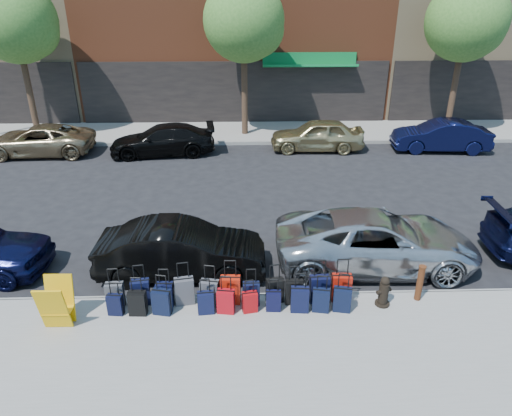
{
  "coord_description": "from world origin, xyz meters",
  "views": [
    {
      "loc": [
        0.35,
        -13.39,
        6.54
      ],
      "look_at": [
        0.72,
        -1.5,
        1.01
      ],
      "focal_mm": 32.0,
      "sensor_mm": 36.0,
      "label": 1
    }
  ],
  "objects_px": {
    "suitcase_front_5": "(231,290)",
    "car_far_1": "(163,140)",
    "car_near_1": "(182,250)",
    "tree_left": "(19,24)",
    "tree_center": "(247,23)",
    "fire_hydrant": "(384,292)",
    "car_far_3": "(441,136)",
    "car_far_0": "(39,140)",
    "tree_right": "(469,23)",
    "car_near_2": "(376,240)",
    "car_far_2": "(317,135)",
    "display_rack": "(57,304)",
    "bollard": "(420,282)"
  },
  "relations": [
    {
      "from": "display_rack",
      "to": "car_near_2",
      "type": "distance_m",
      "value": 7.81
    },
    {
      "from": "tree_right",
      "to": "car_near_1",
      "type": "height_order",
      "value": "tree_right"
    },
    {
      "from": "fire_hydrant",
      "to": "car_far_2",
      "type": "distance_m",
      "value": 12.02
    },
    {
      "from": "car_near_2",
      "to": "car_far_1",
      "type": "height_order",
      "value": "car_near_2"
    },
    {
      "from": "bollard",
      "to": "car_near_1",
      "type": "relative_size",
      "value": 0.21
    },
    {
      "from": "tree_center",
      "to": "car_near_2",
      "type": "relative_size",
      "value": 1.38
    },
    {
      "from": "tree_right",
      "to": "car_far_2",
      "type": "distance_m",
      "value": 9.04
    },
    {
      "from": "car_far_2",
      "to": "car_near_1",
      "type": "bearing_deg",
      "value": -23.75
    },
    {
      "from": "tree_left",
      "to": "car_near_1",
      "type": "bearing_deg",
      "value": -56.02
    },
    {
      "from": "car_near_1",
      "to": "suitcase_front_5",
      "type": "bearing_deg",
      "value": -138.69
    },
    {
      "from": "suitcase_front_5",
      "to": "car_far_1",
      "type": "xyz_separation_m",
      "value": [
        -3.27,
        11.4,
        0.19
      ]
    },
    {
      "from": "suitcase_front_5",
      "to": "car_near_2",
      "type": "bearing_deg",
      "value": 27.13
    },
    {
      "from": "tree_left",
      "to": "car_far_3",
      "type": "xyz_separation_m",
      "value": [
        19.36,
        -2.74,
        -4.7
      ]
    },
    {
      "from": "display_rack",
      "to": "car_far_0",
      "type": "relative_size",
      "value": 0.22
    },
    {
      "from": "suitcase_front_5",
      "to": "car_far_0",
      "type": "xyz_separation_m",
      "value": [
        -8.85,
        11.56,
        0.18
      ]
    },
    {
      "from": "fire_hydrant",
      "to": "car_near_1",
      "type": "bearing_deg",
      "value": 139.17
    },
    {
      "from": "car_far_0",
      "to": "car_far_1",
      "type": "xyz_separation_m",
      "value": [
        5.57,
        -0.17,
        0.01
      ]
    },
    {
      "from": "tree_center",
      "to": "car_far_3",
      "type": "xyz_separation_m",
      "value": [
        8.86,
        -2.74,
        -4.7
      ]
    },
    {
      "from": "tree_left",
      "to": "suitcase_front_5",
      "type": "xyz_separation_m",
      "value": [
        9.89,
        -14.27,
        -4.92
      ]
    },
    {
      "from": "tree_left",
      "to": "tree_center",
      "type": "bearing_deg",
      "value": 0.0
    },
    {
      "from": "bollard",
      "to": "car_far_1",
      "type": "bearing_deg",
      "value": 123.65
    },
    {
      "from": "bollard",
      "to": "car_near_2",
      "type": "bearing_deg",
      "value": 106.77
    },
    {
      "from": "suitcase_front_5",
      "to": "car_near_1",
      "type": "relative_size",
      "value": 0.25
    },
    {
      "from": "car_near_1",
      "to": "car_near_2",
      "type": "distance_m",
      "value": 5.06
    },
    {
      "from": "car_near_1",
      "to": "car_near_2",
      "type": "relative_size",
      "value": 0.81
    },
    {
      "from": "car_near_1",
      "to": "car_far_2",
      "type": "relative_size",
      "value": 1.0
    },
    {
      "from": "suitcase_front_5",
      "to": "display_rack",
      "type": "xyz_separation_m",
      "value": [
        -3.63,
        -0.66,
        0.19
      ]
    },
    {
      "from": "tree_right",
      "to": "car_far_1",
      "type": "xyz_separation_m",
      "value": [
        -14.38,
        -2.87,
        -4.74
      ]
    },
    {
      "from": "suitcase_front_5",
      "to": "bollard",
      "type": "height_order",
      "value": "suitcase_front_5"
    },
    {
      "from": "bollard",
      "to": "car_near_2",
      "type": "height_order",
      "value": "car_near_2"
    },
    {
      "from": "car_far_1",
      "to": "fire_hydrant",
      "type": "bearing_deg",
      "value": 23.99
    },
    {
      "from": "tree_right",
      "to": "car_far_1",
      "type": "distance_m",
      "value": 15.41
    },
    {
      "from": "tree_left",
      "to": "tree_center",
      "type": "distance_m",
      "value": 10.5
    },
    {
      "from": "bollard",
      "to": "suitcase_front_5",
      "type": "bearing_deg",
      "value": 179.69
    },
    {
      "from": "display_rack",
      "to": "car_far_1",
      "type": "height_order",
      "value": "car_far_1"
    },
    {
      "from": "car_near_2",
      "to": "car_far_0",
      "type": "relative_size",
      "value": 1.1
    },
    {
      "from": "tree_center",
      "to": "display_rack",
      "type": "bearing_deg",
      "value": -105.84
    },
    {
      "from": "fire_hydrant",
      "to": "bollard",
      "type": "distance_m",
      "value": 0.9
    },
    {
      "from": "car_near_2",
      "to": "car_far_3",
      "type": "xyz_separation_m",
      "value": [
        5.67,
        9.76,
        -0.02
      ]
    },
    {
      "from": "tree_right",
      "to": "car_far_3",
      "type": "relative_size",
      "value": 1.68
    },
    {
      "from": "suitcase_front_5",
      "to": "car_far_0",
      "type": "relative_size",
      "value": 0.23
    },
    {
      "from": "fire_hydrant",
      "to": "car_near_2",
      "type": "bearing_deg",
      "value": 58.98
    },
    {
      "from": "tree_left",
      "to": "car_far_3",
      "type": "relative_size",
      "value": 1.68
    },
    {
      "from": "fire_hydrant",
      "to": "tree_right",
      "type": "bearing_deg",
      "value": 40.72
    },
    {
      "from": "car_near_2",
      "to": "tree_left",
      "type": "bearing_deg",
      "value": 49.3
    },
    {
      "from": "fire_hydrant",
      "to": "car_far_3",
      "type": "xyz_separation_m",
      "value": [
        6.0,
        11.73,
        0.22
      ]
    },
    {
      "from": "tree_center",
      "to": "car_far_0",
      "type": "relative_size",
      "value": 1.52
    },
    {
      "from": "fire_hydrant",
      "to": "display_rack",
      "type": "bearing_deg",
      "value": 162.35
    },
    {
      "from": "car_far_1",
      "to": "car_far_2",
      "type": "bearing_deg",
      "value": 87.26
    },
    {
      "from": "car_near_1",
      "to": "fire_hydrant",
      "type": "bearing_deg",
      "value": -108.89
    }
  ]
}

